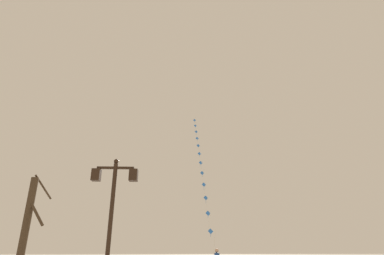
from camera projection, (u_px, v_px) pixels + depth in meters
The scene contains 3 objects.
twin_lantern_lamp_post at pixel (113, 200), 10.07m from camera, with size 1.54×0.28×4.60m.
kite_train at pixel (201, 164), 30.33m from camera, with size 0.79×18.46×18.11m.
bare_tree at pixel (26, 231), 12.13m from camera, with size 1.30×1.81×4.64m.
Camera 1 is at (0.09, -2.75, 1.73)m, focal length 28.63 mm.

